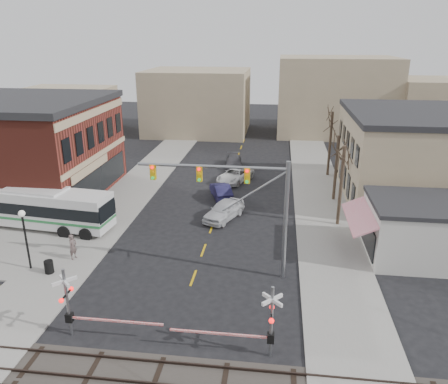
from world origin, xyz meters
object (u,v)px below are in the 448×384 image
Objects in this scene: car_b at (221,191)px; car_a at (224,210)px; traffic_signal_mast at (244,195)px; pedestrian_far at (79,225)px; pedestrian_near at (73,247)px; transit_bus at (37,207)px; trash_bin at (49,267)px; rr_crossing_west at (75,304)px; car_d at (234,161)px; street_lamp at (24,227)px; rr_crossing_east at (263,322)px; car_c at (235,175)px.

car_a is at bearing 81.09° from car_b.
traffic_signal_mast reaches higher than pedestrian_far.
pedestrian_near is at bearing -96.47° from pedestrian_far.
pedestrian_near reaches higher than pedestrian_far.
transit_bus is 14.70× the size of trash_bin.
rr_crossing_west is 12.88m from pedestrian_far.
street_lamp is at bearing -119.61° from car_d.
traffic_signal_mast is at bearing 4.69° from street_lamp.
pedestrian_near is at bearing -114.75° from car_a.
trash_bin is 5.95m from pedestrian_far.
traffic_signal_mast reaches higher than car_b.
traffic_signal_mast is at bearing -51.72° from car_a.
car_d is at bearing -4.32° from pedestrian_near.
street_lamp is at bearing -115.92° from car_a.
street_lamp is (-16.12, 6.57, 1.21)m from rr_crossing_east.
street_lamp is 4.86× the size of trash_bin.
street_lamp is (2.98, -6.67, 1.34)m from transit_bus.
pedestrian_near is (-8.77, -13.92, 0.32)m from car_b.
traffic_signal_mast is at bearing -76.89° from pedestrian_near.
rr_crossing_east is at bearing -1.95° from rr_crossing_west.
rr_crossing_west is 17.63m from car_a.
car_c is at bearing 29.44° from pedestrian_far.
car_a is (5.73, 16.63, -1.15)m from rr_crossing_west.
rr_crossing_east reaches higher than car_c.
transit_bus reaches higher than car_c.
car_b is (-3.40, 14.40, -4.98)m from traffic_signal_mast.
car_b is (-4.99, 22.17, -1.23)m from rr_crossing_east.
transit_bus is 23.24m from rr_crossing_east.
transit_bus is at bearing 162.64° from traffic_signal_mast.
car_b reaches higher than trash_bin.
transit_bus is 16.74m from car_b.
car_a reaches higher than car_b.
street_lamp is at bearing 157.83° from rr_crossing_east.
rr_crossing_west is 9.79m from rr_crossing_east.
rr_crossing_west is 8.91m from pedestrian_near.
car_c reaches higher than trash_bin.
traffic_signal_mast reaches higher than rr_crossing_west.
car_a is 1.03× the size of car_d.
car_b is 2.52× the size of pedestrian_far.
traffic_signal_mast is 25.99m from car_d.
pedestrian_near is at bearing -116.32° from car_d.
car_b is at bearing 123.65° from car_a.
car_a is 10.40m from car_c.
trash_bin is 23.63m from car_c.
pedestrian_far is (-10.17, -20.99, 0.33)m from car_d.
rr_crossing_west is 1.00× the size of rr_crossing_east.
trash_bin is at bearing -14.89° from street_lamp.
transit_bus is 20.61m from car_c.
street_lamp is 16.11m from car_a.
transit_bus is at bearing 125.85° from rr_crossing_west.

